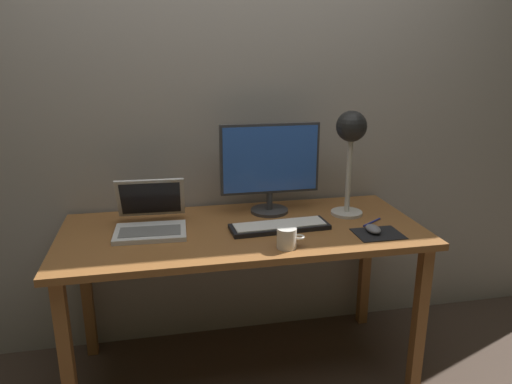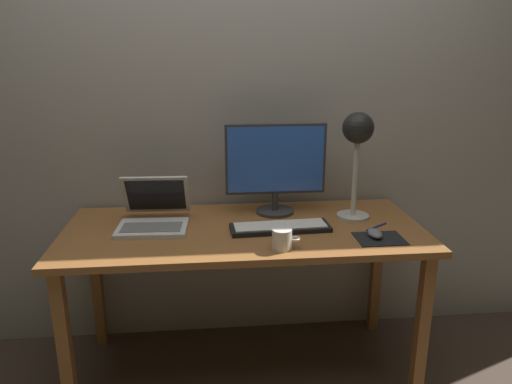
{
  "view_description": "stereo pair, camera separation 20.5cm",
  "coord_description": "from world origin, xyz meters",
  "views": [
    {
      "loc": [
        -0.35,
        -1.98,
        1.51
      ],
      "look_at": [
        0.05,
        -0.05,
        0.92
      ],
      "focal_mm": 33.69,
      "sensor_mm": 36.0,
      "label": 1
    },
    {
      "loc": [
        -0.14,
        -2.01,
        1.51
      ],
      "look_at": [
        0.05,
        -0.05,
        0.92
      ],
      "focal_mm": 33.69,
      "sensor_mm": 36.0,
      "label": 2
    }
  ],
  "objects": [
    {
      "name": "keyboard_main",
      "position": [
        0.16,
        -0.04,
        0.75
      ],
      "size": [
        0.45,
        0.16,
        0.03
      ],
      "color": "black",
      "rests_on": "desk"
    },
    {
      "name": "desk",
      "position": [
        0.0,
        0.0,
        0.66
      ],
      "size": [
        1.6,
        0.7,
        0.74
      ],
      "color": "#935B2D",
      "rests_on": "ground"
    },
    {
      "name": "mouse",
      "position": [
        0.54,
        -0.18,
        0.76
      ],
      "size": [
        0.06,
        0.1,
        0.03
      ],
      "primitive_type": "ellipsoid",
      "color": "slate",
      "rests_on": "mousepad"
    },
    {
      "name": "laptop",
      "position": [
        -0.4,
        0.08,
        0.8
      ],
      "size": [
        0.32,
        0.34,
        0.22
      ],
      "color": "silver",
      "rests_on": "desk"
    },
    {
      "name": "monitor",
      "position": [
        0.17,
        0.19,
        0.98
      ],
      "size": [
        0.48,
        0.18,
        0.44
      ],
      "color": "#38383A",
      "rests_on": "desk"
    },
    {
      "name": "pen",
      "position": [
        0.59,
        -0.06,
        0.74
      ],
      "size": [
        0.12,
        0.09,
        0.01
      ],
      "primitive_type": "cylinder",
      "rotation": [
        0.0,
        1.57,
        0.6
      ],
      "color": "#2633A5",
      "rests_on": "desk"
    },
    {
      "name": "back_wall",
      "position": [
        0.0,
        0.4,
        1.3
      ],
      "size": [
        4.8,
        0.06,
        2.6
      ],
      "primitive_type": "cube",
      "color": "#A8A099",
      "rests_on": "ground"
    },
    {
      "name": "mousepad",
      "position": [
        0.56,
        -0.19,
        0.74
      ],
      "size": [
        0.2,
        0.16,
        0.0
      ],
      "primitive_type": "cube",
      "color": "black",
      "rests_on": "desk"
    },
    {
      "name": "ground_plane",
      "position": [
        0.0,
        0.0,
        0.0
      ],
      "size": [
        4.8,
        4.8,
        0.0
      ],
      "primitive_type": "plane",
      "color": "#47382D",
      "rests_on": "ground"
    },
    {
      "name": "desk_lamp",
      "position": [
        0.52,
        0.08,
        1.11
      ],
      "size": [
        0.15,
        0.15,
        0.5
      ],
      "color": "beige",
      "rests_on": "desk"
    },
    {
      "name": "coffee_mug",
      "position": [
        0.14,
        -0.25,
        0.78
      ],
      "size": [
        0.11,
        0.08,
        0.08
      ],
      "color": "white",
      "rests_on": "desk"
    }
  ]
}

